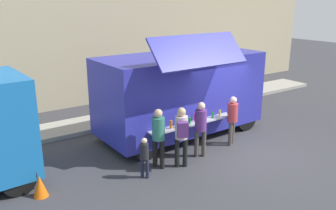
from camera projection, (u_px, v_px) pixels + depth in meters
The scene contains 11 objects.
ground_plane at pixel (246, 152), 11.12m from camera, with size 60.00×60.00×0.00m, color #38383D.
curb_strip at pixel (46, 133), 12.53m from camera, with size 28.00×1.60×0.15m, color #9E998E.
building_behind at pixel (32, 1), 14.87m from camera, with size 32.00×2.40×9.11m, color tan.
food_truck_main at pixel (181, 92), 12.21m from camera, with size 5.78×3.34×3.63m.
traffic_cone_orange at pixel (40, 186), 8.55m from camera, with size 0.36×0.36×0.55m, color orange.
trash_bin at pixel (226, 91), 16.75m from camera, with size 0.60×0.60×0.86m, color #2D6439.
customer_front_ordering at pixel (201, 125), 10.54m from camera, with size 0.35×0.35×1.72m.
customer_mid_with_backpack at pixel (182, 132), 9.82m from camera, with size 0.49×0.58×1.77m.
customer_rear_waiting at pixel (158, 133), 9.81m from camera, with size 0.36×0.36×1.75m.
customer_extra_browsing at pixel (232, 116), 11.45m from camera, with size 0.33×0.33×1.64m.
child_near_queue at pixel (144, 154), 9.35m from camera, with size 0.23×0.23×1.14m.
Camera 1 is at (-7.80, -7.05, 4.61)m, focal length 37.78 mm.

